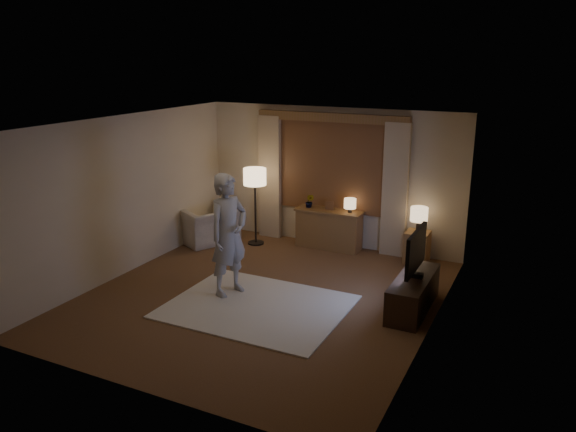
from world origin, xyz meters
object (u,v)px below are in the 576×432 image
Objects in this scene: armchair at (209,225)px; tv_stand at (413,293)px; side_table at (417,247)px; sideboard at (329,230)px; person at (229,235)px.

armchair reaches higher than tv_stand.
sideboard is at bearing 178.29° from side_table.
armchair is 2.61m from person.
sideboard is 1.12× the size of armchair.
armchair is at bearing -170.61° from side_table.
armchair is 3.93m from side_table.
sideboard is 1.67m from side_table.
person is at bearing 67.72° from armchair.
armchair is (-2.21, -0.69, -0.00)m from sideboard.
armchair is at bearing -162.61° from sideboard.
sideboard is 0.86× the size of tv_stand.
sideboard is 2.14× the size of side_table.
person reaches higher than tv_stand.
tv_stand is (0.41, -1.91, -0.03)m from side_table.
tv_stand is at bearing -58.59° from person.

